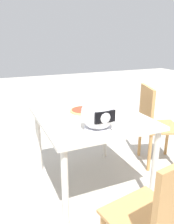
# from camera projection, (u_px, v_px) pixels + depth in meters

# --- Properties ---
(ground_plane) EXTENTS (14.00, 14.00, 0.00)m
(ground_plane) POSITION_uv_depth(u_px,v_px,m) (90.00, 184.00, 2.23)
(ground_plane) COLOR #B2ADA3
(dining_table) EXTENTS (0.91, 1.01, 0.73)m
(dining_table) POSITION_uv_depth(u_px,v_px,m) (90.00, 125.00, 2.03)
(dining_table) COLOR beige
(dining_table) RESTS_ON ground
(pizza_plate) EXTENTS (0.31, 0.31, 0.01)m
(pizza_plate) POSITION_uv_depth(u_px,v_px,m) (84.00, 112.00, 2.07)
(pizza_plate) COLOR white
(pizza_plate) RESTS_ON dining_table
(pizza) EXTENTS (0.26, 0.26, 0.06)m
(pizza) POSITION_uv_depth(u_px,v_px,m) (84.00, 110.00, 2.07)
(pizza) COLOR tan
(pizza) RESTS_ON pizza_plate
(motorcycle_helmet) EXTENTS (0.25, 0.25, 0.25)m
(motorcycle_helmet) POSITION_uv_depth(u_px,v_px,m) (98.00, 114.00, 1.66)
(motorcycle_helmet) COLOR silver
(motorcycle_helmet) RESTS_ON dining_table
(chair_far) EXTENTS (0.46, 0.46, 0.90)m
(chair_far) POSITION_uv_depth(u_px,v_px,m) (162.00, 220.00, 1.14)
(chair_far) COLOR #B7844C
(chair_far) RESTS_ON ground
(chair_side) EXTENTS (0.51, 0.51, 0.90)m
(chair_side) POSITION_uv_depth(u_px,v_px,m) (154.00, 122.00, 2.48)
(chair_side) COLOR #B7844C
(chair_side) RESTS_ON ground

